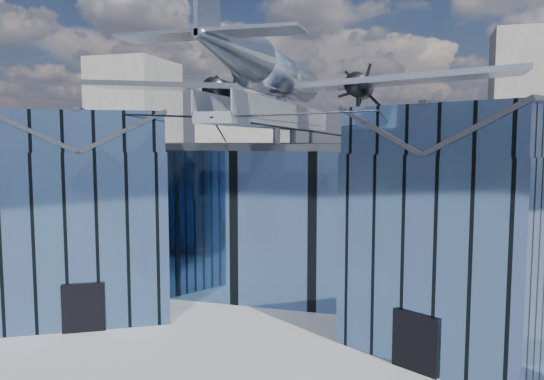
# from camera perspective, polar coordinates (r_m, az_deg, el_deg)

# --- Properties ---
(ground_plane) EXTENTS (120.00, 120.00, 0.00)m
(ground_plane) POSITION_cam_1_polar(r_m,az_deg,el_deg) (30.93, -1.08, -13.75)
(ground_plane) COLOR gray
(museum) EXTENTS (32.88, 24.50, 17.60)m
(museum) POSITION_cam_1_polar(r_m,az_deg,el_deg) (35.11, 1.76, -2.13)
(museum) COLOR #4A6996
(museum) RESTS_ON ground
(bg_towers) EXTENTS (77.00, 24.50, 26.00)m
(bg_towers) POSITION_cam_1_polar(r_m,az_deg,el_deg) (78.68, 11.12, 5.23)
(bg_towers) COLOR gray
(bg_towers) RESTS_ON ground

